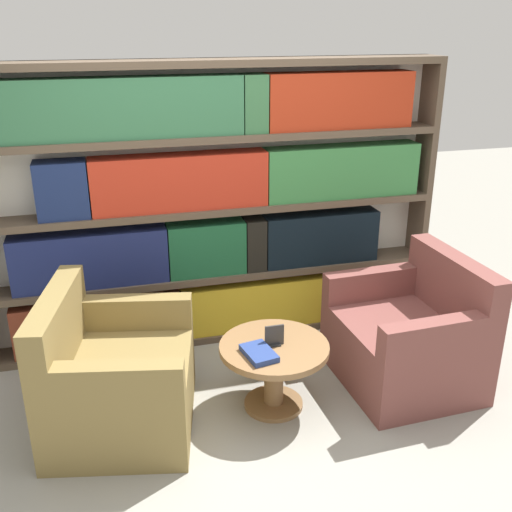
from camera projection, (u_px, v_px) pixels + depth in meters
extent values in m
plane|color=gray|center=(264.00, 438.00, 3.55)|extent=(14.00, 14.00, 0.00)
cube|color=silver|center=(212.00, 203.00, 4.45)|extent=(3.34, 0.05, 2.06)
cube|color=brown|center=(420.00, 192.00, 4.74)|extent=(0.05, 0.30, 2.06)
cube|color=brown|center=(219.00, 330.00, 4.72)|extent=(3.24, 0.30, 0.05)
cube|color=brown|center=(217.00, 273.00, 4.53)|extent=(3.24, 0.30, 0.05)
cube|color=brown|center=(216.00, 208.00, 4.34)|extent=(3.24, 0.30, 0.05)
cube|color=brown|center=(214.00, 137.00, 4.15)|extent=(3.24, 0.30, 0.05)
cube|color=brown|center=(212.00, 63.00, 3.97)|extent=(3.24, 0.30, 0.05)
cube|color=brown|center=(79.00, 324.00, 4.36)|extent=(0.91, 0.20, 0.38)
cube|color=brown|center=(162.00, 314.00, 4.51)|extent=(0.28, 0.20, 0.38)
cube|color=gold|center=(256.00, 303.00, 4.68)|extent=(1.18, 0.20, 0.38)
cube|color=gold|center=(361.00, 290.00, 4.90)|extent=(0.58, 0.20, 0.38)
cube|color=navy|center=(90.00, 259.00, 4.21)|extent=(1.07, 0.20, 0.40)
cube|color=#1B5734|center=(206.00, 248.00, 4.41)|extent=(0.57, 0.20, 0.40)
cube|color=black|center=(254.00, 243.00, 4.50)|extent=(0.15, 0.20, 0.40)
cube|color=black|center=(320.00, 237.00, 4.62)|extent=(0.89, 0.20, 0.40)
cube|color=navy|center=(62.00, 190.00, 3.99)|extent=(0.34, 0.20, 0.39)
cube|color=#B62E1B|center=(180.00, 182.00, 4.18)|extent=(1.23, 0.20, 0.39)
cube|color=#367A3F|center=(341.00, 171.00, 4.47)|extent=(1.18, 0.20, 0.39)
cube|color=#316944|center=(106.00, 109.00, 3.88)|extent=(1.80, 0.20, 0.39)
cube|color=#34673E|center=(253.00, 103.00, 4.11)|extent=(0.17, 0.20, 0.39)
cube|color=#A42C15|center=(339.00, 100.00, 4.26)|extent=(1.08, 0.20, 0.39)
cube|color=olive|center=(123.00, 392.00, 3.60)|extent=(0.99, 1.07, 0.45)
cube|color=olive|center=(57.00, 330.00, 3.42)|extent=(0.33, 0.93, 0.42)
cube|color=olive|center=(119.00, 382.00, 3.11)|extent=(0.69, 0.26, 0.21)
cube|color=olive|center=(139.00, 312.00, 3.85)|extent=(0.69, 0.26, 0.21)
cube|color=brown|center=(403.00, 351.00, 4.04)|extent=(0.85, 0.95, 0.45)
cube|color=brown|center=(454.00, 286.00, 3.98)|extent=(0.18, 0.93, 0.42)
cube|color=brown|center=(369.00, 284.00, 4.26)|extent=(0.68, 0.15, 0.21)
cube|color=brown|center=(432.00, 337.00, 3.55)|extent=(0.68, 0.15, 0.21)
cylinder|color=brown|center=(274.00, 378.00, 3.77)|extent=(0.12, 0.12, 0.41)
cylinder|color=brown|center=(273.00, 403.00, 3.84)|extent=(0.37, 0.37, 0.03)
cylinder|color=brown|center=(274.00, 348.00, 3.69)|extent=(0.68, 0.68, 0.04)
cube|color=black|center=(274.00, 344.00, 3.68)|extent=(0.07, 0.06, 0.01)
cube|color=#2D2D2D|center=(274.00, 335.00, 3.66)|extent=(0.12, 0.01, 0.13)
cube|color=navy|center=(259.00, 353.00, 3.56)|extent=(0.20, 0.27, 0.04)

